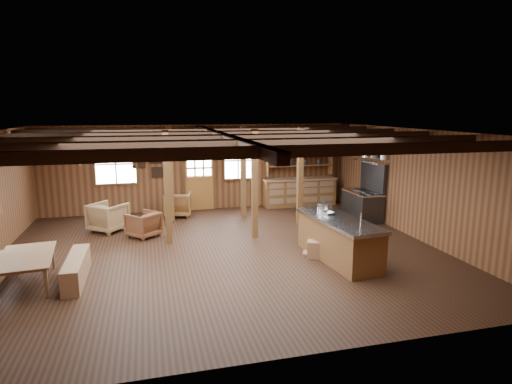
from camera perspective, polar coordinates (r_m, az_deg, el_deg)
The scene contains 20 objects.
room at distance 9.77m, azimuth -4.42°, elevation -0.18°, with size 10.04×9.04×2.84m.
ceiling_joists at distance 9.78m, azimuth -4.71°, elevation 7.39°, with size 9.80×8.82×0.18m.
timber_posts at distance 11.88m, azimuth -3.70°, elevation 1.83°, with size 3.95×2.35×2.80m.
back_door at distance 14.20m, azimuth -7.53°, elevation 1.14°, with size 1.02×0.08×2.15m.
window_back_left at distance 14.04m, azimuth -18.22°, elevation 3.54°, with size 1.32×0.06×1.32m.
window_back_right at distance 14.31m, azimuth -2.42°, elevation 4.22°, with size 1.02×0.06×1.32m.
notice_boards at distance 14.00m, azimuth -13.72°, elevation 3.92°, with size 1.08×0.03×0.90m.
back_counter at distance 14.80m, azimuth 5.79°, elevation 0.48°, with size 2.55×0.60×2.45m.
pendant_lamps at distance 10.51m, azimuth -17.68°, elevation 4.82°, with size 1.86×2.36×0.66m.
pot_rack at distance 11.06m, azimuth 13.18°, elevation 5.34°, with size 0.40×3.00×0.46m.
kitchen_island at distance 9.65m, azimuth 10.94°, elevation -6.14°, with size 1.12×2.57×1.20m.
step_stool at distance 9.78m, azimuth 7.98°, elevation -7.58°, with size 0.43×0.31×0.38m, color brown.
commercial_range at distance 13.30m, azimuth 14.22°, elevation -1.03°, with size 0.77×1.45×1.79m.
dining_table at distance 9.28m, azimuth -27.94°, elevation -9.19°, with size 1.65×0.92×0.58m, color brown.
bench_aisle at distance 9.13m, azimuth -22.82°, elevation -9.43°, with size 0.32×1.72×0.47m, color brown.
armchair_a at distance 11.55m, azimuth -14.79°, elevation -4.21°, with size 0.71×0.73×0.66m, color brown.
armchair_b at distance 13.50m, azimuth -10.38°, elevation -1.64°, with size 0.80×0.82×0.75m, color brown.
armchair_c at distance 12.36m, azimuth -19.11°, elevation -3.17°, with size 0.84×0.86×0.79m, color olive.
counter_pot at distance 10.12m, azimuth 9.12°, elevation -1.98°, with size 0.33×0.33×0.20m, color #B3B6BA.
bowl at distance 9.82m, azimuth 9.63°, elevation -2.81°, with size 0.25×0.25×0.06m, color silver.
Camera 1 is at (-1.65, -9.44, 3.29)m, focal length 30.00 mm.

